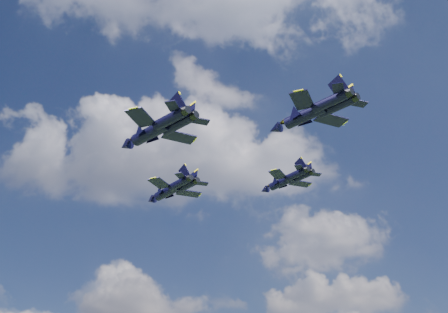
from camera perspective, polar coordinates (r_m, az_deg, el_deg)
jet_lead at (r=109.63m, az=-5.88°, el=-3.60°), size 13.61×13.74×3.72m
jet_left at (r=88.22m, az=-7.66°, el=2.36°), size 15.94×14.39×4.14m
jet_right at (r=109.12m, az=5.79°, el=-2.64°), size 11.96×12.34×3.31m
jet_slot at (r=87.36m, az=8.00°, el=4.08°), size 15.22×14.01×3.99m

